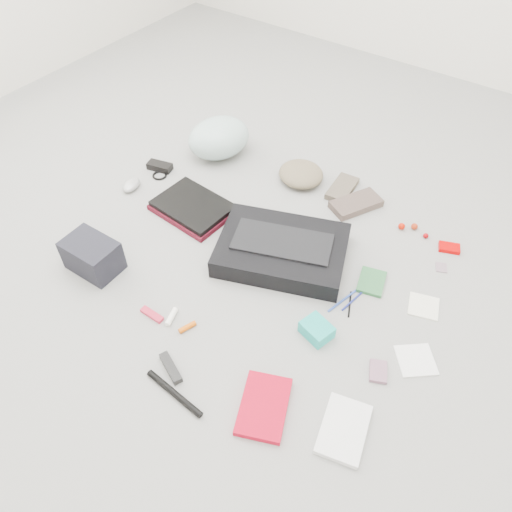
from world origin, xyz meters
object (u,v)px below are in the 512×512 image
Objects in this scene: laptop at (193,205)px; book_red at (264,406)px; accordion_wallet at (317,330)px; bike_helmet at (219,138)px; camera_bag at (92,256)px; messenger_bag at (282,250)px.

laptop is 1.46× the size of book_red.
accordion_wallet reaches higher than laptop.
camera_bag is at bearing -64.41° from bike_helmet.
laptop is at bearing 120.87° from book_red.
laptop is 0.45m from bike_helmet.
camera_bag is at bearing 150.74° from book_red.
laptop is at bearing 178.31° from accordion_wallet.
laptop is 1.00m from book_red.
book_red is at bearing -32.46° from laptop.
camera_bag reaches higher than laptop.
accordion_wallet is (0.90, 0.24, -0.04)m from camera_bag.
accordion_wallet is at bearing -58.89° from messenger_bag.
bike_helmet is (-0.17, 0.42, 0.06)m from laptop.
messenger_bag is 2.43× the size of camera_bag.
camera_bag is 0.91m from book_red.
accordion_wallet reaches higher than book_red.
camera_bag is (-0.10, -0.49, 0.03)m from laptop.
book_red is at bearing -72.70° from accordion_wallet.
bike_helmet is 1.18m from accordion_wallet.
bike_helmet is 1.41m from book_red.
messenger_bag is at bearing 157.68° from accordion_wallet.
book_red is 0.35m from accordion_wallet.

